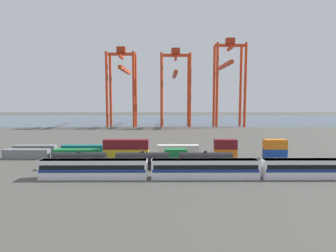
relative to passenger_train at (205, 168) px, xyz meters
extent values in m
plane|color=#4C4944|center=(-10.42, 62.05, -2.14)|extent=(420.00, 420.00, 0.00)
cube|color=#384C60|center=(-10.42, 158.82, -2.14)|extent=(400.00, 110.00, 0.01)
cube|color=silver|center=(-22.69, 0.00, -0.19)|extent=(21.79, 3.10, 3.90)
cube|color=navy|center=(-22.69, 0.00, -0.29)|extent=(21.36, 3.14, 0.64)
cube|color=black|center=(-22.69, 0.00, 0.49)|extent=(20.92, 3.13, 0.90)
cube|color=slate|center=(-22.69, 0.00, 1.58)|extent=(21.57, 2.85, 0.36)
cube|color=silver|center=(0.00, 0.00, -0.19)|extent=(21.79, 3.10, 3.90)
cube|color=navy|center=(0.00, 0.00, -0.29)|extent=(21.36, 3.14, 0.64)
cube|color=black|center=(0.00, 0.00, 0.49)|extent=(20.92, 3.13, 0.90)
cube|color=slate|center=(0.00, 0.00, 1.58)|extent=(21.57, 2.85, 0.36)
cube|color=silver|center=(22.69, 0.00, -0.19)|extent=(21.79, 3.10, 3.90)
cube|color=navy|center=(22.69, 0.00, -0.29)|extent=(21.36, 3.14, 0.64)
cube|color=black|center=(22.69, 0.00, 0.49)|extent=(20.92, 3.13, 0.90)
cube|color=slate|center=(22.69, 0.00, 1.58)|extent=(21.57, 2.85, 0.36)
cube|color=#232326|center=(-27.94, 8.11, -1.59)|extent=(12.30, 2.50, 1.10)
cylinder|color=black|center=(-27.94, 8.11, 0.31)|extent=(12.30, 2.71, 2.71)
cylinder|color=black|center=(-27.94, 8.11, 1.84)|extent=(0.70, 0.70, 0.36)
cube|color=#232326|center=(-13.36, 8.11, -1.59)|extent=(12.30, 2.50, 1.10)
cylinder|color=black|center=(-13.36, 8.11, 0.31)|extent=(12.30, 2.71, 2.71)
cylinder|color=black|center=(-13.36, 8.11, 1.84)|extent=(0.70, 0.70, 0.36)
cube|color=#232326|center=(1.21, 8.11, -1.59)|extent=(12.30, 2.50, 1.10)
cylinder|color=black|center=(1.21, 8.11, 0.31)|extent=(12.30, 2.71, 2.71)
cylinder|color=black|center=(1.21, 8.11, 1.84)|extent=(0.70, 0.70, 0.36)
cube|color=slate|center=(-45.63, 19.45, -0.84)|extent=(12.10, 2.44, 2.60)
cube|color=#197538|center=(-32.19, 19.45, -0.84)|extent=(12.10, 2.44, 2.60)
cube|color=gold|center=(-18.74, 19.45, -0.84)|extent=(12.10, 2.44, 2.60)
cube|color=maroon|center=(-18.74, 19.45, 1.76)|extent=(12.10, 2.44, 2.60)
cube|color=#197538|center=(-5.29, 19.45, -0.84)|extent=(6.04, 2.44, 2.60)
cube|color=orange|center=(8.15, 19.45, -0.84)|extent=(6.04, 2.44, 2.60)
cube|color=maroon|center=(8.15, 19.45, 1.76)|extent=(6.04, 2.44, 2.60)
cube|color=#1C4299|center=(21.60, 19.45, -0.84)|extent=(6.04, 2.44, 2.60)
cube|color=orange|center=(21.60, 19.45, 1.76)|extent=(6.04, 2.44, 2.60)
cube|color=slate|center=(-46.40, 26.29, -0.84)|extent=(12.10, 2.44, 2.60)
cube|color=#146066|center=(-32.41, 26.29, -0.84)|extent=(12.10, 2.44, 2.60)
cube|color=#146066|center=(-18.42, 26.29, -0.84)|extent=(6.04, 2.44, 2.60)
cube|color=silver|center=(-4.42, 26.29, -0.84)|extent=(12.10, 2.44, 2.60)
cylinder|color=red|center=(-40.85, 104.99, 18.76)|extent=(1.50, 1.50, 41.81)
cylinder|color=red|center=(-25.97, 104.99, 18.76)|extent=(1.50, 1.50, 41.81)
cylinder|color=red|center=(-40.85, 115.81, 18.76)|extent=(1.50, 1.50, 41.81)
cylinder|color=red|center=(-25.97, 115.81, 18.76)|extent=(1.50, 1.50, 41.81)
cube|color=red|center=(-33.41, 110.40, 38.87)|extent=(16.48, 1.20, 1.60)
cube|color=red|center=(-33.41, 110.40, 37.27)|extent=(1.20, 12.43, 1.60)
cube|color=red|center=(-33.41, 125.05, 31.17)|extent=(2.00, 41.86, 2.00)
cube|color=#9F2C14|center=(-33.41, 110.40, 41.27)|extent=(4.80, 4.00, 3.20)
cylinder|color=red|center=(-10.41, 105.16, 18.44)|extent=(1.50, 1.50, 41.16)
cylinder|color=red|center=(5.35, 105.16, 18.44)|extent=(1.50, 1.50, 41.16)
cylinder|color=red|center=(-10.41, 115.64, 18.44)|extent=(1.50, 1.50, 41.16)
cylinder|color=red|center=(5.35, 115.64, 18.44)|extent=(1.50, 1.50, 41.16)
cube|color=red|center=(-2.53, 110.40, 38.22)|extent=(17.36, 1.20, 1.60)
cube|color=red|center=(-2.53, 110.40, 36.62)|extent=(1.20, 12.08, 1.60)
cube|color=red|center=(-2.53, 125.06, 28.55)|extent=(2.00, 41.88, 2.00)
cube|color=#9F2C14|center=(-2.53, 110.40, 40.62)|extent=(4.80, 4.00, 3.20)
cylinder|color=red|center=(20.49, 105.31, 21.21)|extent=(1.50, 1.50, 46.71)
cylinder|color=red|center=(36.20, 105.31, 21.21)|extent=(1.50, 1.50, 46.71)
cylinder|color=red|center=(20.49, 115.50, 21.21)|extent=(1.50, 1.50, 46.71)
cylinder|color=red|center=(36.20, 115.50, 21.21)|extent=(1.50, 1.50, 46.71)
cube|color=red|center=(28.35, 110.40, 43.76)|extent=(17.32, 1.20, 1.60)
cube|color=red|center=(28.35, 110.40, 42.16)|extent=(1.20, 11.79, 1.60)
cube|color=red|center=(28.35, 124.54, 34.12)|extent=(2.00, 40.40, 2.00)
cube|color=#9F2C14|center=(28.35, 110.40, 46.16)|extent=(4.80, 4.00, 3.20)
camera|label=1|loc=(-7.89, -58.56, 14.31)|focal=31.27mm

